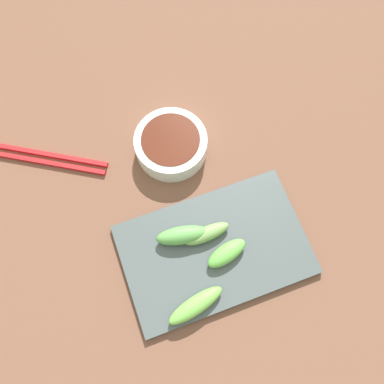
% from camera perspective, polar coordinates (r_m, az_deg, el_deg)
% --- Properties ---
extents(tabletop, '(2.10, 2.10, 0.02)m').
position_cam_1_polar(tabletop, '(0.72, 1.78, -1.99)').
color(tabletop, brown).
rests_on(tabletop, ground).
extents(sauce_bowl, '(0.13, 0.13, 0.04)m').
position_cam_1_polar(sauce_bowl, '(0.73, -2.93, 6.63)').
color(sauce_bowl, white).
rests_on(sauce_bowl, tabletop).
extents(serving_plate, '(0.19, 0.30, 0.01)m').
position_cam_1_polar(serving_plate, '(0.68, 3.13, -7.96)').
color(serving_plate, '#454E51').
rests_on(serving_plate, tabletop).
extents(broccoli_stalk_0, '(0.05, 0.08, 0.02)m').
position_cam_1_polar(broccoli_stalk_0, '(0.66, 4.43, -8.58)').
color(broccoli_stalk_0, '#65B849').
rests_on(broccoli_stalk_0, serving_plate).
extents(broccoli_stalk_1, '(0.05, 0.09, 0.03)m').
position_cam_1_polar(broccoli_stalk_1, '(0.67, -1.32, -6.01)').
color(broccoli_stalk_1, '#5CA24F').
rests_on(broccoli_stalk_1, serving_plate).
extents(broccoli_stalk_2, '(0.03, 0.08, 0.02)m').
position_cam_1_polar(broccoli_stalk_2, '(0.67, 2.07, -5.79)').
color(broccoli_stalk_2, '#76A358').
rests_on(broccoli_stalk_2, serving_plate).
extents(broccoli_stalk_3, '(0.05, 0.10, 0.02)m').
position_cam_1_polar(broccoli_stalk_3, '(0.65, 0.50, -15.42)').
color(broccoli_stalk_3, '#70B94C').
rests_on(broccoli_stalk_3, serving_plate).
extents(chopsticks, '(0.14, 0.21, 0.01)m').
position_cam_1_polar(chopsticks, '(0.78, -19.80, 4.44)').
color(chopsticks, red).
rests_on(chopsticks, tabletop).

